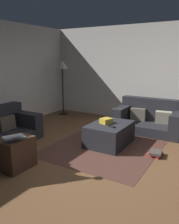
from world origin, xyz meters
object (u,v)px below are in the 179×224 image
(tv_remote, at_px, (112,127))
(side_table, at_px, (15,153))
(gift_box, at_px, (106,121))
(book_stack, at_px, (156,154))
(laptop, at_px, (15,136))
(corner_lamp, at_px, (62,69))
(couch_right, at_px, (150,119))
(ottoman, at_px, (110,134))

(tv_remote, bearing_deg, side_table, 171.62)
(gift_box, distance_m, side_table, 1.87)
(side_table, relative_size, book_stack, 1.79)
(tv_remote, distance_m, side_table, 1.82)
(tv_remote, distance_m, laptop, 1.80)
(side_table, height_order, corner_lamp, corner_lamp)
(book_stack, height_order, corner_lamp, corner_lamp)
(gift_box, relative_size, corner_lamp, 0.13)
(couch_right, height_order, side_table, couch_right)
(couch_right, bearing_deg, tv_remote, 78.28)
(ottoman, bearing_deg, tv_remote, -143.86)
(side_table, relative_size, laptop, 1.05)
(gift_box, relative_size, side_table, 0.41)
(side_table, bearing_deg, gift_box, -24.29)
(gift_box, distance_m, book_stack, 1.15)
(gift_box, height_order, corner_lamp, corner_lamp)
(couch_right, height_order, book_stack, couch_right)
(gift_box, xyz_separation_m, side_table, (-1.70, 0.77, -0.24))
(gift_box, xyz_separation_m, laptop, (-1.72, 0.71, 0.07))
(couch_right, xyz_separation_m, gift_box, (-1.30, 0.53, 0.19))
(couch_right, height_order, corner_lamp, corner_lamp)
(laptop, bearing_deg, book_stack, -47.68)
(laptop, bearing_deg, ottoman, -24.62)
(couch_right, relative_size, gift_box, 7.26)
(couch_right, height_order, tv_remote, couch_right)
(couch_right, xyz_separation_m, laptop, (-3.02, 1.24, 0.26))
(couch_right, xyz_separation_m, side_table, (-3.00, 1.29, -0.05))
(tv_remote, relative_size, side_table, 0.31)
(ottoman, height_order, side_table, side_table)
(side_table, relative_size, corner_lamp, 0.32)
(gift_box, bearing_deg, book_stack, -95.95)
(couch_right, distance_m, side_table, 3.26)
(ottoman, relative_size, book_stack, 3.42)
(laptop, bearing_deg, tv_remote, -31.02)
(laptop, xyz_separation_m, corner_lamp, (3.33, 1.58, 0.84))
(couch_right, relative_size, laptop, 3.13)
(ottoman, bearing_deg, gift_box, 95.05)
(side_table, distance_m, book_stack, 2.42)
(couch_right, distance_m, gift_box, 1.41)
(couch_right, relative_size, book_stack, 5.33)
(tv_remote, bearing_deg, laptop, 173.44)
(side_table, bearing_deg, couch_right, -23.31)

